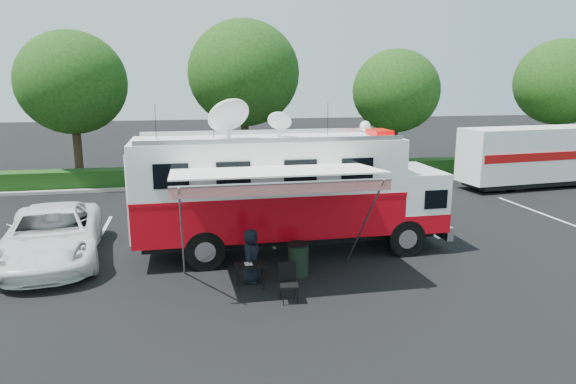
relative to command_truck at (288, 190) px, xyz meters
name	(u,v)px	position (x,y,z in m)	size (l,w,h in m)	color
ground_plane	(291,251)	(0.09, 0.00, -2.08)	(120.00, 120.00, 0.00)	black
back_border	(265,91)	(1.23, 12.90, 2.93)	(60.00, 6.14, 8.87)	#9E998E
stall_lines	(263,227)	(-0.41, 3.00, -2.07)	(24.12, 5.50, 0.01)	silver
command_truck	(288,190)	(0.00, 0.00, 0.00)	(10.10, 2.78, 4.85)	black
awning	(276,175)	(-0.91, -2.88, 1.05)	(5.52, 2.83, 3.33)	white
white_suv	(54,260)	(-7.45, 0.54, -2.08)	(2.77, 6.01, 1.67)	white
person	(251,282)	(-1.55, -2.44, -2.08)	(0.76, 0.49, 1.55)	black
folding_table	(250,266)	(-1.63, -2.86, -1.44)	(0.84, 0.61, 0.69)	black
folding_chair	(288,279)	(-0.78, -3.85, -1.49)	(0.52, 0.54, 0.99)	black
trash_bin	(298,259)	(-0.14, -2.17, -1.60)	(0.64, 0.64, 0.96)	black
semi_trailer	(550,155)	(15.80, 7.82, -0.40)	(10.45, 3.17, 3.17)	white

